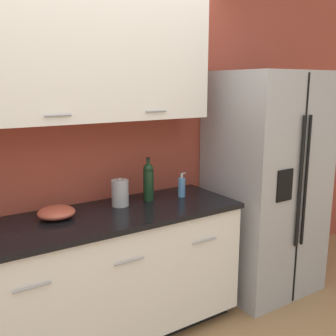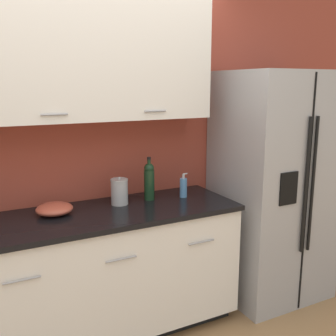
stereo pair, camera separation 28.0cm
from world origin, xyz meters
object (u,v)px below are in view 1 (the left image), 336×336
Objects in this scene: wine_bottle at (148,181)px; soap_dispenser at (182,187)px; refrigerator at (265,184)px; mixing_bowl at (56,212)px; steel_canister at (120,193)px.

soap_dispenser is (0.25, -0.06, -0.07)m from wine_bottle.
refrigerator is 1.07m from wine_bottle.
steel_canister is at bearing 2.27° from mixing_bowl.
steel_canister is at bearing -177.44° from wine_bottle.
refrigerator is at bearing -6.82° from steel_canister.
wine_bottle is at bearing 2.37° from mixing_bowl.
steel_canister is at bearing 173.18° from refrigerator.
wine_bottle is 1.34× the size of mixing_bowl.
wine_bottle reaches higher than steel_canister.
steel_canister is (-0.49, 0.05, 0.02)m from soap_dispenser.
soap_dispenser is at bearing -1.89° from mixing_bowl.
refrigerator is 0.80m from soap_dispenser.
wine_bottle is at bearing 2.56° from steel_canister.
soap_dispenser is at bearing 172.52° from refrigerator.
mixing_bowl is at bearing -177.63° from wine_bottle.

